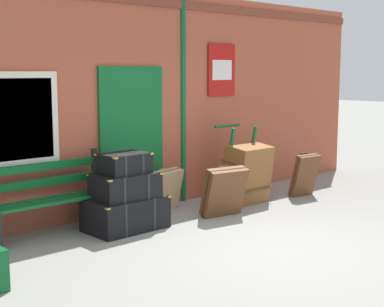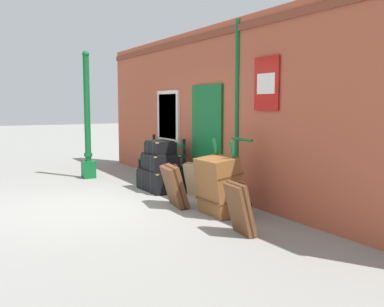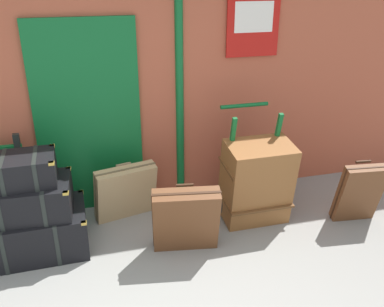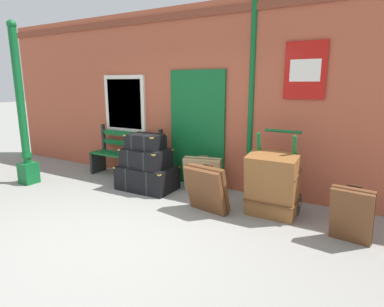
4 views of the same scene
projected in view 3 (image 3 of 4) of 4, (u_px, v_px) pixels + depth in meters
The scene contains 9 objects.
brick_facade at pixel (90, 65), 4.40m from camera, with size 10.40×0.35×3.20m.
steamer_trunk_base at pixel (33, 232), 4.03m from camera, with size 1.02×0.66×0.43m.
steamer_trunk_middle at pixel (26, 199), 3.87m from camera, with size 0.84×0.59×0.33m.
steamer_trunk_top at pixel (21, 170), 3.76m from camera, with size 0.62×0.46×0.27m.
porters_trolley at pixel (249, 190), 4.65m from camera, with size 0.71×0.61×1.20m.
large_brown_trunk at pixel (256, 182), 4.42m from camera, with size 0.70×0.55×0.93m.
suitcase_charcoal at pixel (359, 193), 4.43m from camera, with size 0.49×0.34×0.72m.
suitcase_cream at pixel (186, 220), 3.95m from camera, with size 0.67×0.45×0.72m.
suitcase_brown at pixel (125, 192), 4.53m from camera, with size 0.70×0.43×0.65m.
Camera 3 is at (-0.14, -1.94, 2.52)m, focal length 39.30 mm.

